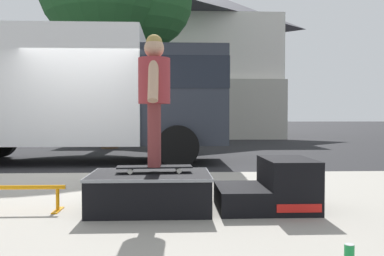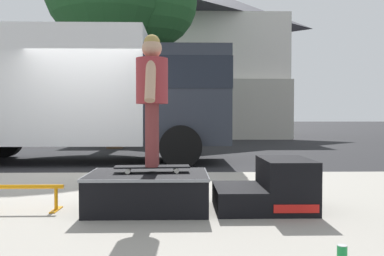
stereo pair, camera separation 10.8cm
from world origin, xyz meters
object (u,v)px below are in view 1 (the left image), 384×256
(skateboard, at_px, (154,167))
(skater_kid, at_px, (154,89))
(skate_box, at_px, (150,190))
(box_truck, at_px, (79,90))
(soda_can, at_px, (349,254))
(kicker_ramp, at_px, (273,188))

(skateboard, relative_size, skater_kid, 0.58)
(skate_box, xyz_separation_m, box_truck, (-2.00, 5.49, 1.37))
(skateboard, height_order, soda_can, skateboard)
(kicker_ramp, bearing_deg, skater_kid, 177.88)
(skate_box, height_order, kicker_ramp, kicker_ramp)
(skate_box, xyz_separation_m, skater_kid, (0.04, 0.05, 1.05))
(skate_box, distance_m, box_truck, 6.00)
(soda_can, bearing_deg, skate_box, 131.93)
(soda_can, bearing_deg, kicker_ramp, 94.48)
(skateboard, distance_m, soda_can, 2.15)
(kicker_ramp, height_order, skater_kid, skater_kid)
(skate_box, bearing_deg, soda_can, -48.07)
(skater_kid, bearing_deg, skate_box, -132.69)
(kicker_ramp, xyz_separation_m, soda_can, (0.12, -1.57, -0.16))
(skate_box, bearing_deg, skateboard, 47.31)
(skater_kid, height_order, soda_can, skater_kid)
(soda_can, height_order, box_truck, box_truck)
(kicker_ramp, distance_m, skateboard, 1.26)
(kicker_ramp, xyz_separation_m, skater_kid, (-1.24, 0.05, 1.04))
(kicker_ramp, relative_size, soda_can, 7.86)
(box_truck, bearing_deg, skater_kid, -69.45)
(skateboard, distance_m, skater_kid, 0.82)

